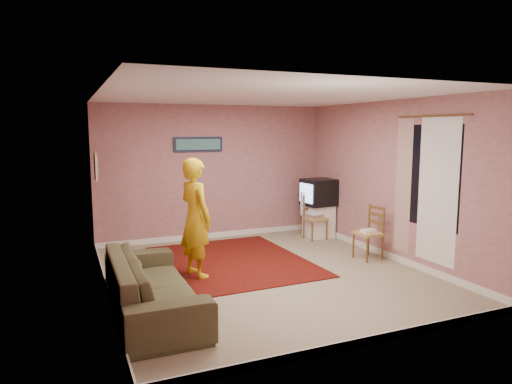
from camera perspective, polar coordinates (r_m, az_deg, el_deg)
name	(u,v)px	position (r m, az deg, el deg)	size (l,w,h in m)	color
ground	(265,273)	(6.90, 1.15, -10.15)	(5.00, 5.00, 0.00)	gray
wall_back	(213,172)	(8.94, -5.37, 2.46)	(4.50, 0.02, 2.60)	tan
wall_front	(372,217)	(4.47, 14.35, -3.04)	(4.50, 0.02, 2.60)	tan
wall_left	(103,196)	(6.06, -18.64, -0.42)	(0.02, 5.00, 2.60)	tan
wall_right	(390,180)	(7.80, 16.46, 1.40)	(0.02, 5.00, 2.60)	tan
ceiling	(266,96)	(6.58, 1.21, 11.94)	(4.50, 5.00, 0.02)	white
baseboard_back	(214,235)	(9.13, -5.25, -5.38)	(4.50, 0.02, 0.10)	white
baseboard_front	(367,341)	(4.87, 13.76, -17.63)	(4.50, 0.02, 0.10)	white
baseboard_left	(108,291)	(6.35, -18.05, -11.65)	(0.02, 5.00, 0.10)	white
baseboard_right	(387,254)	(8.02, 16.06, -7.51)	(0.02, 5.00, 0.10)	white
window	(431,176)	(7.11, 21.05, 1.83)	(0.01, 1.10, 1.50)	black
curtain_sheer	(437,191)	(7.02, 21.74, 0.08)	(0.01, 0.75, 2.10)	white
curtain_floral	(403,186)	(7.52, 17.92, 0.73)	(0.01, 0.35, 2.10)	beige
curtain_rod	(432,116)	(7.05, 21.14, 8.87)	(0.02, 0.02, 1.40)	brown
picture_back	(198,144)	(8.79, -7.22, 5.93)	(0.95, 0.04, 0.28)	#16203D
picture_left	(96,166)	(7.63, -19.39, 3.03)	(0.04, 0.38, 0.42)	beige
area_rug	(232,261)	(7.50, -2.98, -8.60)	(2.26, 2.82, 0.02)	#330505
tv_cabinet	(319,221)	(9.20, 7.84, -3.61)	(0.50, 0.46, 0.64)	white
crt_tv	(319,192)	(9.10, 7.87, -0.02)	(0.65, 0.59, 0.52)	black
chair_a	(315,213)	(8.95, 7.44, -2.60)	(0.40, 0.38, 0.46)	tan
dvd_player	(315,216)	(8.96, 7.43, -2.95)	(0.35, 0.25, 0.06)	silver
blue_throw	(311,203)	(9.09, 6.85, -1.36)	(0.44, 0.05, 0.46)	#87A3DD
chair_b	(368,227)	(7.74, 13.88, -4.26)	(0.41, 0.43, 0.48)	tan
game_console	(368,231)	(7.75, 13.86, -4.72)	(0.23, 0.17, 0.05)	white
sofa	(152,284)	(5.56, -12.84, -11.16)	(2.29, 0.89, 0.67)	#4D4C2E
person	(196,218)	(6.63, -7.57, -3.22)	(0.63, 0.41, 1.73)	gold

